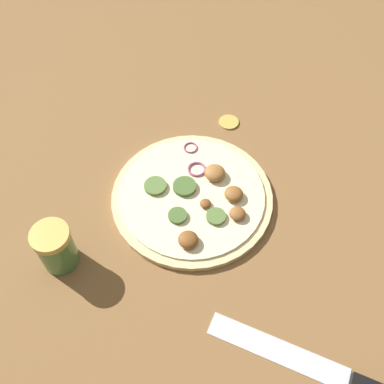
{
  "coord_description": "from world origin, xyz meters",
  "views": [
    {
      "loc": [
        0.34,
        -0.33,
        0.68
      ],
      "look_at": [
        0.0,
        0.0,
        0.02
      ],
      "focal_mm": 42.0,
      "sensor_mm": 36.0,
      "label": 1
    }
  ],
  "objects": [
    {
      "name": "ground_plane",
      "position": [
        0.0,
        0.0,
        0.0
      ],
      "size": [
        3.0,
        3.0,
        0.0
      ],
      "primitive_type": "plane",
      "color": "brown"
    },
    {
      "name": "loose_cap",
      "position": [
        -0.08,
        0.19,
        0.0
      ],
      "size": [
        0.04,
        0.04,
        0.01
      ],
      "color": "gold",
      "rests_on": "ground_plane"
    },
    {
      "name": "knife",
      "position": [
        0.38,
        -0.06,
        0.01
      ],
      "size": [
        0.3,
        0.14,
        0.02
      ],
      "rotation": [
        0.0,
        0.0,
        3.53
      ],
      "color": "silver",
      "rests_on": "ground_plane"
    },
    {
      "name": "pizza",
      "position": [
        0.0,
        0.0,
        0.01
      ],
      "size": [
        0.3,
        0.3,
        0.03
      ],
      "color": "beige",
      "rests_on": "ground_plane"
    },
    {
      "name": "spice_jar",
      "position": [
        -0.06,
        -0.24,
        0.04
      ],
      "size": [
        0.06,
        0.06,
        0.09
      ],
      "color": "#4C7F42",
      "rests_on": "ground_plane"
    }
  ]
}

